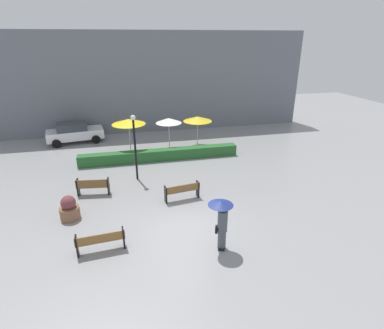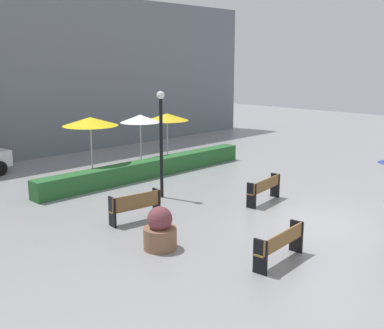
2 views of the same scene
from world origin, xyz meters
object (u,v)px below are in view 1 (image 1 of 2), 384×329
(bench_mid_center, at_px, (182,191))
(patio_umbrella_yellow_far, at_px, (198,119))
(bench_far_left, at_px, (93,186))
(lamp_post, at_px, (135,141))
(patio_umbrella_yellow, at_px, (129,122))
(parked_car, at_px, (74,132))
(patio_umbrella_white, at_px, (169,121))
(pedestrian_with_umbrella, at_px, (222,219))
(bench_near_left, at_px, (100,240))
(planter_pot, at_px, (69,209))

(bench_mid_center, bearing_deg, patio_umbrella_yellow_far, 70.76)
(bench_far_left, distance_m, lamp_post, 3.32)
(bench_far_left, bearing_deg, lamp_post, 31.62)
(patio_umbrella_yellow, relative_size, parked_car, 0.58)
(lamp_post, distance_m, parked_car, 9.27)
(lamp_post, xyz_separation_m, patio_umbrella_white, (2.61, 4.36, -0.08))
(bench_mid_center, distance_m, pedestrian_with_umbrella, 4.28)
(bench_far_left, bearing_deg, patio_umbrella_yellow_far, 41.85)
(patio_umbrella_white, bearing_deg, patio_umbrella_yellow_far, 16.79)
(patio_umbrella_yellow, xyz_separation_m, parked_car, (-4.14, 3.88, -1.58))
(patio_umbrella_yellow_far, relative_size, parked_car, 0.52)
(patio_umbrella_white, bearing_deg, lamp_post, -120.95)
(patio_umbrella_yellow_far, bearing_deg, pedestrian_with_umbrella, -99.87)
(bench_near_left, distance_m, patio_umbrella_white, 11.71)
(planter_pot, bearing_deg, bench_near_left, -61.84)
(pedestrian_with_umbrella, relative_size, patio_umbrella_white, 0.85)
(lamp_post, relative_size, patio_umbrella_white, 1.56)
(planter_pot, xyz_separation_m, patio_umbrella_yellow_far, (8.16, 8.64, 1.60))
(bench_far_left, xyz_separation_m, patio_umbrella_white, (4.98, 5.82, 1.74))
(bench_far_left, height_order, bench_mid_center, bench_far_left)
(bench_far_left, relative_size, pedestrian_with_umbrella, 0.82)
(lamp_post, height_order, parked_car, lamp_post)
(parked_car, bearing_deg, patio_umbrella_yellow, -43.17)
(lamp_post, bearing_deg, bench_far_left, -148.38)
(planter_pot, bearing_deg, bench_mid_center, 5.84)
(patio_umbrella_yellow, xyz_separation_m, patio_umbrella_yellow_far, (5.06, 0.87, -0.30))
(planter_pot, height_order, parked_car, parked_car)
(pedestrian_with_umbrella, xyz_separation_m, patio_umbrella_yellow, (-2.93, 11.37, 1.06))
(pedestrian_with_umbrella, xyz_separation_m, patio_umbrella_yellow_far, (2.13, 12.23, 0.75))
(pedestrian_with_umbrella, distance_m, planter_pot, 7.07)
(bench_near_left, relative_size, patio_umbrella_yellow_far, 0.82)
(lamp_post, bearing_deg, parked_car, 118.11)
(patio_umbrella_yellow_far, distance_m, parked_car, 9.76)
(bench_near_left, bearing_deg, planter_pot, 118.16)
(bench_mid_center, relative_size, patio_umbrella_yellow_far, 0.82)
(bench_far_left, distance_m, bench_mid_center, 4.71)
(planter_pot, bearing_deg, bench_far_left, 67.09)
(patio_umbrella_yellow, xyz_separation_m, patio_umbrella_white, (2.78, 0.18, -0.13))
(bench_far_left, relative_size, patio_umbrella_yellow, 0.66)
(lamp_post, bearing_deg, pedestrian_with_umbrella, -68.99)
(bench_far_left, height_order, patio_umbrella_yellow, patio_umbrella_yellow)
(planter_pot, bearing_deg, patio_umbrella_white, 53.49)
(pedestrian_with_umbrella, bearing_deg, parked_car, 114.87)
(pedestrian_with_umbrella, bearing_deg, bench_mid_center, 99.50)
(pedestrian_with_umbrella, relative_size, lamp_post, 0.55)
(planter_pot, bearing_deg, patio_umbrella_yellow, 68.22)
(bench_far_left, bearing_deg, planter_pot, -112.91)
(bench_far_left, bearing_deg, parked_car, 101.51)
(patio_umbrella_yellow, height_order, patio_umbrella_white, patio_umbrella_yellow)
(bench_near_left, xyz_separation_m, planter_pot, (-1.48, 2.76, -0.01))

